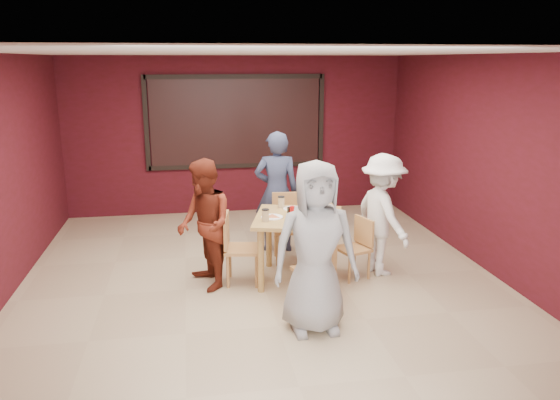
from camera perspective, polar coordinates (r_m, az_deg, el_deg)
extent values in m
plane|color=tan|center=(6.90, -1.75, -8.80)|extent=(7.00, 7.00, 0.00)
cube|color=black|center=(9.83, -4.63, 8.13)|extent=(3.00, 0.02, 1.50)
cube|color=tan|center=(6.78, 1.97, -1.89)|extent=(1.30, 1.30, 0.04)
cylinder|color=tan|center=(7.35, -1.17, -4.02)|extent=(0.08, 0.08, 0.79)
cylinder|color=tan|center=(7.30, 5.49, -4.20)|extent=(0.08, 0.08, 0.79)
cylinder|color=tan|center=(6.55, -2.02, -6.36)|extent=(0.08, 0.08, 0.79)
cylinder|color=tan|center=(6.50, 5.48, -6.58)|extent=(0.08, 0.08, 0.79)
cylinder|color=white|center=(6.46, 2.57, -2.47)|extent=(0.27, 0.27, 0.01)
cone|color=#C48045|center=(6.45, 2.58, -2.34)|extent=(0.25, 0.25, 0.02)
cylinder|color=beige|center=(6.38, 4.06, -2.12)|extent=(0.09, 0.09, 0.14)
cylinder|color=black|center=(6.35, 4.08, -1.46)|extent=(0.09, 0.09, 0.01)
cylinder|color=white|center=(7.09, 1.43, -0.92)|extent=(0.27, 0.27, 0.01)
cone|color=#C48045|center=(7.09, 1.43, -0.80)|extent=(0.25, 0.25, 0.02)
cylinder|color=beige|center=(7.14, 0.12, -0.26)|extent=(0.09, 0.09, 0.14)
cylinder|color=black|center=(7.13, 0.13, 0.33)|extent=(0.09, 0.09, 0.01)
cylinder|color=white|center=(6.72, -0.83, -1.79)|extent=(0.27, 0.27, 0.01)
cone|color=#C48045|center=(6.71, -0.83, -1.67)|extent=(0.25, 0.25, 0.02)
cylinder|color=beige|center=(6.54, -1.53, -1.65)|extent=(0.09, 0.09, 0.14)
cylinder|color=black|center=(6.52, -1.53, -1.01)|extent=(0.09, 0.09, 0.01)
cylinder|color=white|center=(6.85, 4.73, -1.52)|extent=(0.27, 0.27, 0.01)
cone|color=#C48045|center=(6.84, 4.74, -1.40)|extent=(0.25, 0.25, 0.02)
cylinder|color=beige|center=(6.99, 5.26, -0.65)|extent=(0.09, 0.09, 0.14)
cylinder|color=black|center=(6.97, 5.28, -0.05)|extent=(0.09, 0.09, 0.01)
cylinder|color=silver|center=(6.75, 2.78, -1.34)|extent=(0.06, 0.06, 0.10)
cylinder|color=silver|center=(6.68, 2.32, -1.56)|extent=(0.05, 0.05, 0.08)
cylinder|color=#A00B0B|center=(6.68, 1.33, -1.28)|extent=(0.07, 0.07, 0.15)
cube|color=black|center=(6.75, 1.36, -1.22)|extent=(0.14, 0.08, 0.12)
cube|color=#BB8648|center=(6.28, 3.48, -7.31)|extent=(0.50, 0.50, 0.04)
cylinder|color=#BB8648|center=(6.56, 3.84, -8.29)|extent=(0.03, 0.03, 0.38)
cylinder|color=#BB8648|center=(6.41, 1.49, -8.86)|extent=(0.03, 0.03, 0.38)
cylinder|color=#BB8648|center=(6.33, 5.45, -9.22)|extent=(0.03, 0.03, 0.38)
cylinder|color=#BB8648|center=(6.17, 3.05, -9.84)|extent=(0.03, 0.03, 0.38)
cube|color=#BB8648|center=(6.07, 4.44, -5.89)|extent=(0.37, 0.17, 0.37)
cube|color=#BB8648|center=(7.53, 1.01, -3.03)|extent=(0.49, 0.49, 0.04)
cylinder|color=#BB8648|center=(7.42, -0.27, -5.27)|extent=(0.04, 0.04, 0.44)
cylinder|color=#BB8648|center=(7.46, 2.54, -5.18)|extent=(0.04, 0.04, 0.44)
cylinder|color=#BB8648|center=(7.77, -0.48, -4.36)|extent=(0.04, 0.04, 0.44)
cylinder|color=#BB8648|center=(7.80, 2.20, -4.29)|extent=(0.04, 0.04, 0.44)
cube|color=#BB8648|center=(7.65, 0.86, -0.74)|extent=(0.45, 0.08, 0.43)
cube|color=#BB8648|center=(6.81, -3.93, -5.14)|extent=(0.49, 0.49, 0.04)
cylinder|color=#BB8648|center=(6.73, -2.48, -7.50)|extent=(0.04, 0.04, 0.42)
cylinder|color=#BB8648|center=(7.05, -2.39, -6.44)|extent=(0.04, 0.04, 0.42)
cylinder|color=#BB8648|center=(6.75, -5.47, -7.49)|extent=(0.04, 0.04, 0.42)
cylinder|color=#BB8648|center=(7.07, -5.24, -6.43)|extent=(0.04, 0.04, 0.42)
cube|color=#BB8648|center=(6.75, -5.62, -3.16)|extent=(0.10, 0.43, 0.41)
cube|color=#BB8648|center=(7.04, 7.60, -5.10)|extent=(0.48, 0.48, 0.04)
cylinder|color=#BB8648|center=(7.14, 5.83, -6.48)|extent=(0.03, 0.03, 0.37)
cylinder|color=#BB8648|center=(6.91, 7.27, -7.25)|extent=(0.03, 0.03, 0.37)
cylinder|color=#BB8648|center=(7.31, 7.80, -6.04)|extent=(0.03, 0.03, 0.37)
cylinder|color=#BB8648|center=(7.08, 9.27, -6.77)|extent=(0.03, 0.03, 0.37)
cube|color=#BB8648|center=(7.07, 8.77, -3.23)|extent=(0.15, 0.36, 0.36)
imported|color=#989898|center=(5.51, 3.72, -5.00)|extent=(0.88, 0.57, 1.78)
imported|color=#323B58|center=(7.86, -0.35, 0.87)|extent=(0.70, 0.52, 1.75)
imported|color=maroon|center=(6.63, -7.91, -2.60)|extent=(0.78, 0.90, 1.59)
imported|color=white|center=(7.13, 10.67, -1.54)|extent=(0.80, 1.13, 1.58)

